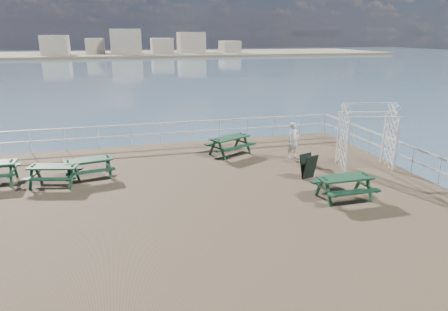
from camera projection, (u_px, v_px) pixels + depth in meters
ground at (185, 201)px, 13.34m from camera, size 18.00×14.00×0.30m
sea_backdrop at (157, 51)px, 140.41m from camera, size 300.00×300.00×9.20m
railing at (172, 151)px, 15.40m from camera, size 17.77×13.76×1.10m
picnic_table_b at (54, 171)px, 14.22m from camera, size 1.96×1.72×0.82m
picnic_table_c at (230, 142)px, 17.90m from camera, size 2.32×2.16×0.90m
picnic_table_d at (89, 164)px, 14.92m from camera, size 1.93×1.67×0.83m
picnic_table_e at (345, 183)px, 13.02m from camera, size 1.78×1.44×0.86m
trellis_arbor at (367, 139)px, 15.98m from camera, size 2.30×1.52×2.64m
sandwich_board at (308, 167)px, 14.90m from camera, size 0.68×0.59×0.94m
person at (293, 141)px, 17.18m from camera, size 0.66×0.52×1.60m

